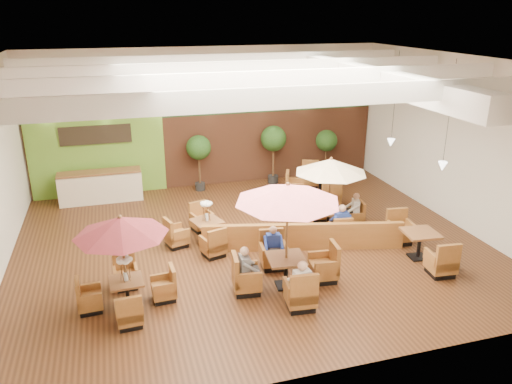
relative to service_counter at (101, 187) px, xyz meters
name	(u,v)px	position (x,y,z in m)	size (l,w,h in m)	color
room	(248,119)	(4.65, -3.88, 3.05)	(14.04, 14.00, 5.52)	#381E0F
service_counter	(101,187)	(0.00, 0.00, 0.00)	(3.00, 0.75, 1.18)	beige
booth_divider	(303,237)	(5.79, -5.90, -0.17)	(6.03, 0.18, 0.84)	brown
table_0	(123,245)	(0.59, -7.52, 1.05)	(2.34, 2.34, 2.39)	brown
table_1	(287,218)	(4.58, -7.75, 1.35)	(2.86, 2.86, 2.87)	brown
table_2	(330,181)	(7.06, -4.86, 1.13)	(2.49, 2.49, 2.50)	brown
table_3	(199,230)	(2.88, -4.62, -0.14)	(1.84, 2.64, 1.52)	brown
table_4	(419,245)	(8.81, -7.34, -0.19)	(1.02, 2.82, 1.04)	brown
table_5	(313,187)	(7.82, -1.74, -0.19)	(2.12, 3.00, 1.05)	brown
topiary_0	(199,150)	(3.78, 0.20, 1.08)	(0.96, 0.96, 2.24)	black
topiary_1	(273,141)	(6.85, 0.20, 1.22)	(1.04, 1.04, 2.42)	black
topiary_2	(326,143)	(9.19, 0.20, 0.98)	(0.90, 0.90, 2.10)	black
diner_0	(301,280)	(4.58, -8.80, 0.19)	(0.41, 0.33, 0.83)	silver
diner_1	(273,243)	(4.58, -6.70, 0.17)	(0.40, 0.35, 0.77)	#223994
diner_2	(247,265)	(3.53, -7.75, 0.18)	(0.32, 0.40, 0.82)	slate
diner_3	(341,220)	(7.06, -5.77, 0.18)	(0.42, 0.34, 0.82)	#223994
diner_4	(354,207)	(7.97, -4.86, 0.16)	(0.37, 0.41, 0.76)	silver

